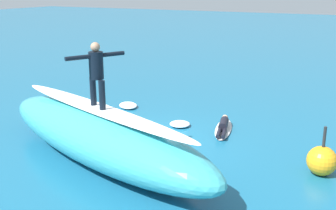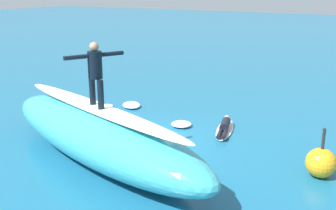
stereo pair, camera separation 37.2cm
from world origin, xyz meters
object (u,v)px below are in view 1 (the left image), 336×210
(surfer_paddling, at_px, (223,125))
(buoy_marker, at_px, (322,161))
(surfboard_riding, at_px, (98,109))
(surfer_riding, at_px, (96,70))
(surfboard_paddling, at_px, (223,129))

(surfer_paddling, relative_size, buoy_marker, 1.27)
(buoy_marker, bearing_deg, surfboard_riding, 19.62)
(surfer_paddling, distance_m, buoy_marker, 3.73)
(buoy_marker, bearing_deg, surfer_paddling, -29.40)
(surfer_riding, bearing_deg, buoy_marker, -134.10)
(surfboard_riding, height_order, surfboard_paddling, surfboard_riding)
(surfer_riding, height_order, surfboard_paddling, surfer_riding)
(surfer_riding, height_order, surfer_paddling, surfer_riding)
(surfboard_riding, distance_m, buoy_marker, 5.74)
(surfboard_riding, bearing_deg, surfer_riding, -84.27)
(surfer_riding, xyz_separation_m, buoy_marker, (-5.31, -1.89, -2.10))
(surfboard_riding, relative_size, surfer_riding, 1.22)
(surfboard_paddling, relative_size, buoy_marker, 1.69)
(surfer_riding, height_order, buoy_marker, surfer_riding)
(surfer_riding, relative_size, surfboard_paddling, 0.80)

